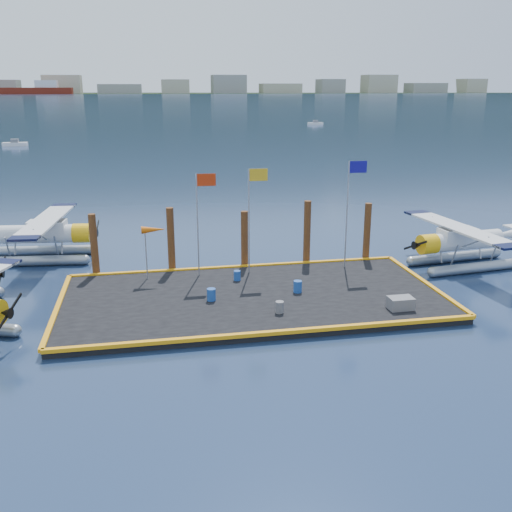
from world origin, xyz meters
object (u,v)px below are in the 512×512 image
Objects in this scene: piling_1 at (171,242)px; flagpole_blue at (351,198)px; piling_3 at (307,234)px; flagpole_red at (201,209)px; drum_1 at (280,307)px; piling_4 at (367,234)px; drum_2 at (298,287)px; crate at (401,303)px; seaplane_d at (462,244)px; seaplane_c at (41,237)px; piling_0 at (94,247)px; drum_0 at (211,295)px; piling_2 at (245,241)px; drum_5 at (237,275)px; windsock at (153,231)px; flagpole_yellow at (252,205)px.

flagpole_blue is at bearing -8.51° from piling_1.
flagpole_red is at bearing -166.75° from piling_3.
piling_4 reaches higher than drum_1.
drum_2 reaches higher than crate.
flagpole_red reaches higher than seaplane_d.
drum_2 is 0.10× the size of flagpole_blue.
seaplane_c is 21.30m from piling_4.
piling_1 is (-4.86, 8.12, 1.41)m from drum_1.
piling_3 reaches higher than piling_0.
drum_0 is 3.87m from drum_1.
drum_2 is 0.52× the size of crate.
drum_0 is at bearing -89.46° from flagpole_red.
seaplane_c is 2.76× the size of piling_2.
drum_5 is 0.09× the size of flagpole_blue.
windsock is 13.68m from piling_4.
piling_4 is (10.75, 5.82, 1.28)m from drum_0.
flagpole_yellow is at bearing -157.15° from piling_3.
drum_1 is 1.04× the size of drum_5.
crate is 10.94m from piling_2.
piling_4 reaches higher than drum_0.
piling_4 reaches higher than seaplane_d.
flagpole_yellow reaches higher than drum_5.
drum_5 is (-14.57, -0.96, -0.89)m from seaplane_d.
drum_0 is (10.01, -10.54, -0.90)m from seaplane_c.
drum_5 is 0.46× the size of crate.
flagpole_blue is (7.12, 1.28, 4.00)m from drum_5.
windsock is at bearing 180.00° from flagpole_red.
piling_0 is (-9.20, 1.60, -2.51)m from flagpole_yellow.
flagpole_yellow is (2.96, 4.22, 3.79)m from drum_0.
piling_0 is at bearing 155.27° from windsock.
windsock is (-4.60, 1.28, 2.55)m from drum_5.
drum_0 is 1.00× the size of drum_2.
flagpole_yellow is at bearing -18.79° from piling_1.
drum_5 is 3.26m from piling_2.
piling_3 reaches higher than drum_0.
flagpole_yellow is 5.52m from piling_1.
drum_1 is (3.11, -2.30, -0.03)m from drum_0.
flagpole_yellow is at bearing -9.86° from piling_0.
seaplane_d is 9.85m from piling_3.
piling_0 and piling_4 have the same top height.
seaplane_d is 1.70× the size of flagpole_red.
piling_2 is at bearing 75.84° from seaplane_c.
seaplane_d is at bearing 13.40° from drum_0.
piling_4 is (-5.64, 1.92, 0.43)m from seaplane_d.
crate is at bearing -88.14° from flagpole_blue.
piling_2 is (0.93, 2.88, 1.22)m from drum_5.
flagpole_yellow is 9.67m from piling_0.
flagpole_yellow is (-0.16, 6.52, 3.82)m from drum_1.
piling_0 is (-15.20, 1.60, -2.69)m from flagpole_blue.
drum_0 is 0.17× the size of piling_2.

